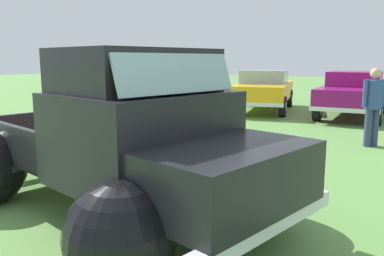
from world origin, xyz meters
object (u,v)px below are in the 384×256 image
object	(u,v)px
spectator_0	(373,102)
show_car_0	(264,89)
vintage_pickup_truck	(129,154)
show_car_1	(354,92)
spectator_1	(189,83)

from	to	relation	value
spectator_0	show_car_0	bearing A→B (deg)	-5.29
vintage_pickup_truck	show_car_1	xyz separation A→B (m)	(0.89, 10.04, 0.02)
show_car_1	spectator_1	world-z (taller)	spectator_1
vintage_pickup_truck	spectator_1	world-z (taller)	vintage_pickup_truck
vintage_pickup_truck	show_car_0	bearing A→B (deg)	115.40
vintage_pickup_truck	show_car_0	world-z (taller)	vintage_pickup_truck
vintage_pickup_truck	show_car_0	xyz separation A→B (m)	(-2.14, 10.14, 0.02)
spectator_0	vintage_pickup_truck	bearing A→B (deg)	113.96
vintage_pickup_truck	spectator_1	distance (m)	10.68
vintage_pickup_truck	show_car_1	distance (m)	10.08
spectator_1	show_car_0	bearing A→B (deg)	-132.32
show_car_0	spectator_1	world-z (taller)	spectator_1
show_car_1	spectator_1	distance (m)	5.79
spectator_1	show_car_1	bearing A→B (deg)	-140.08
spectator_0	spectator_1	world-z (taller)	spectator_1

